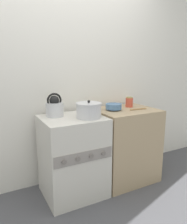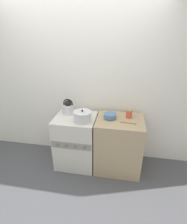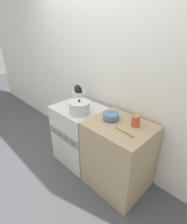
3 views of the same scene
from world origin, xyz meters
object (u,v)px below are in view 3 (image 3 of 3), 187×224
cooking_pot (79,107)px  storage_jar (136,121)px  stove (80,134)px  kettle (79,95)px  enamel_bowl (111,116)px

cooking_pot → storage_jar: 0.69m
stove → storage_jar: bearing=7.7°
stove → kettle: bearing=138.3°
kettle → cooking_pot: size_ratio=0.94×
stove → cooking_pot: 0.53m
kettle → enamel_bowl: kettle is taller
enamel_bowl → storage_jar: bearing=15.1°
storage_jar → cooking_pot: bearing=-162.5°
kettle → cooking_pot: bearing=-38.6°
cooking_pot → enamel_bowl: bearing=19.1°
cooking_pot → enamel_bowl: cooking_pot is taller
kettle → storage_jar: bearing=-1.0°
kettle → storage_jar: kettle is taller
cooking_pot → storage_jar: bearing=17.5°
enamel_bowl → storage_jar: 0.29m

